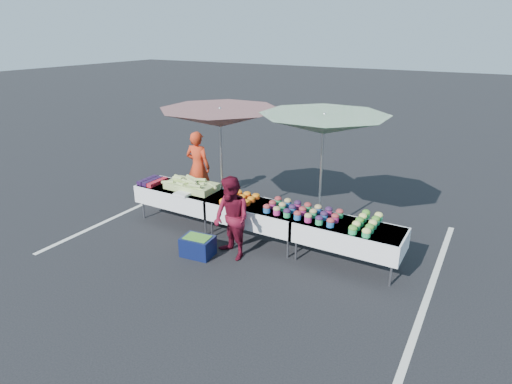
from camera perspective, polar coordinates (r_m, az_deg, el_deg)
The scene contains 17 objects.
ground at distance 8.31m, azimuth 0.00°, elevation -6.46°, with size 80.00×80.00×0.00m, color black.
stripe_left at distance 10.14m, azimuth -15.86°, elevation -2.06°, with size 0.10×5.00×0.00m, color silver.
stripe_right at distance 7.46m, azimuth 22.30°, elevation -11.62°, with size 0.10×5.00×0.00m, color silver.
table_left at distance 9.03m, azimuth -9.94°, elevation -0.45°, with size 1.86×0.81×0.75m.
table_center at distance 8.06m, azimuth 0.00°, elevation -2.77°, with size 1.86×0.81×0.75m.
table_right at distance 7.41m, azimuth 12.20°, elevation -5.50°, with size 1.86×0.81×0.75m.
berry_punnets at distance 9.37m, azimuth -13.61°, elevation 1.41°, with size 0.40×0.54×0.08m.
corn_pile at distance 8.82m, azimuth -8.65°, elevation 0.90°, with size 1.16×0.57×0.26m.
plastic_bags at distance 8.56m, azimuth -9.74°, elevation -0.24°, with size 0.30×0.25×0.05m, color white.
carrot_bowls at distance 8.13m, azimuth -2.17°, elevation -0.90°, with size 0.55×0.69×0.11m.
potato_cups at distance 7.57m, azimuth 6.25°, elevation -2.48°, with size 1.34×0.58×0.16m.
bean_baskets at distance 7.31m, azimuth 14.48°, elevation -3.98°, with size 0.36×0.86×0.15m.
vendor at distance 10.04m, azimuth -7.73°, elevation 3.38°, with size 0.61×0.40×1.66m, color red.
customer at distance 7.44m, azimuth -3.27°, elevation -3.54°, with size 0.72×0.56×1.49m, color maroon.
umbrella_left at distance 8.43m, azimuth -4.81°, elevation 9.71°, with size 3.14×3.14×2.42m.
umbrella_right at distance 7.87m, azimuth 9.03°, elevation 8.79°, with size 3.12×3.12×2.43m.
storage_bin at distance 7.78m, azimuth -7.77°, elevation -7.12°, with size 0.60×0.46×0.36m.
Camera 1 is at (3.69, -6.39, 3.80)m, focal length 30.00 mm.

